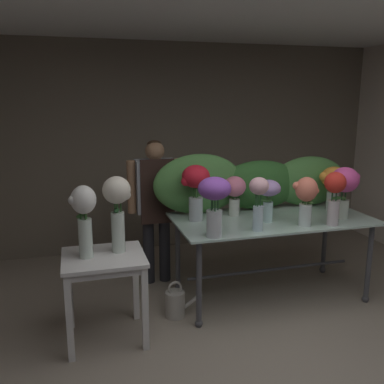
% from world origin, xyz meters
% --- Properties ---
extents(ground_plane, '(7.28, 7.28, 0.00)m').
position_xyz_m(ground_plane, '(0.00, 1.65, 0.00)').
color(ground_plane, gray).
extents(wall_back, '(5.44, 0.12, 2.66)m').
position_xyz_m(wall_back, '(0.00, 3.31, 1.33)').
color(wall_back, '#706656').
rests_on(wall_back, ground).
extents(ceiling_slab, '(5.56, 3.43, 0.12)m').
position_xyz_m(ceiling_slab, '(0.00, 1.65, 2.72)').
color(ceiling_slab, silver).
rests_on(ceiling_slab, wall_back).
extents(display_table_glass, '(1.92, 0.96, 0.83)m').
position_xyz_m(display_table_glass, '(0.45, 1.48, 0.70)').
color(display_table_glass, '#B0CFC2').
rests_on(display_table_glass, ground).
extents(side_table_white, '(0.65, 0.59, 0.73)m').
position_xyz_m(side_table_white, '(-1.20, 1.15, 0.62)').
color(side_table_white, white).
rests_on(side_table_white, ground).
extents(florist, '(0.59, 0.24, 1.54)m').
position_xyz_m(florist, '(-0.57, 2.14, 0.95)').
color(florist, '#232328').
rests_on(florist, ground).
extents(foliage_backdrop, '(2.14, 0.32, 0.61)m').
position_xyz_m(foliage_backdrop, '(0.46, 1.84, 1.10)').
color(foliage_backdrop, '#477F3D').
rests_on(foliage_backdrop, display_table_glass).
extents(vase_sunset_lilies, '(0.29, 0.27, 0.46)m').
position_xyz_m(vase_sunset_lilies, '(1.18, 1.57, 1.12)').
color(vase_sunset_lilies, silver).
rests_on(vase_sunset_lilies, display_table_glass).
extents(vase_crimson_snapdragons, '(0.28, 0.26, 0.54)m').
position_xyz_m(vase_crimson_snapdragons, '(-0.29, 1.60, 1.16)').
color(vase_crimson_snapdragons, silver).
rests_on(vase_crimson_snapdragons, display_table_glass).
extents(vase_lilac_tulips, '(0.23, 0.22, 0.40)m').
position_xyz_m(vase_lilac_tulips, '(0.35, 1.37, 1.09)').
color(vase_lilac_tulips, silver).
rests_on(vase_lilac_tulips, display_table_glass).
extents(vase_violet_hydrangea, '(0.29, 0.28, 0.51)m').
position_xyz_m(vase_violet_hydrangea, '(-0.28, 1.09, 1.15)').
color(vase_violet_hydrangea, silver).
rests_on(vase_violet_hydrangea, display_table_glass).
extents(vase_scarlet_peonies, '(0.19, 0.19, 0.50)m').
position_xyz_m(vase_scarlet_peonies, '(0.88, 1.11, 1.12)').
color(vase_scarlet_peonies, silver).
rests_on(vase_scarlet_peonies, display_table_glass).
extents(vase_coral_freesia, '(0.24, 0.20, 0.45)m').
position_xyz_m(vase_coral_freesia, '(0.62, 1.16, 1.09)').
color(vase_coral_freesia, silver).
rests_on(vase_coral_freesia, display_table_glass).
extents(vase_blush_ranunculus, '(0.17, 0.17, 0.48)m').
position_xyz_m(vase_blush_ranunculus, '(0.14, 1.14, 1.11)').
color(vase_blush_ranunculus, silver).
rests_on(vase_blush_ranunculus, display_table_glass).
extents(vase_fuchsia_stock, '(0.27, 0.26, 0.50)m').
position_xyz_m(vase_fuchsia_stock, '(1.10, 1.29, 1.16)').
color(vase_fuchsia_stock, silver).
rests_on(vase_fuchsia_stock, display_table_glass).
extents(vase_rosy_roses, '(0.22, 0.22, 0.40)m').
position_xyz_m(vase_rosy_roses, '(0.12, 1.66, 1.07)').
color(vase_rosy_roses, silver).
rests_on(vase_rosy_roses, display_table_glass).
extents(vase_white_roses_tall, '(0.21, 0.20, 0.58)m').
position_xyz_m(vase_white_roses_tall, '(-1.33, 1.15, 1.08)').
color(vase_white_roses_tall, silver).
rests_on(vase_white_roses_tall, side_table_white).
extents(vase_cream_lisianthus_tall, '(0.23, 0.22, 0.63)m').
position_xyz_m(vase_cream_lisianthus_tall, '(-1.06, 1.20, 1.13)').
color(vase_cream_lisianthus_tall, silver).
rests_on(vase_cream_lisianthus_tall, side_table_white).
extents(watering_can, '(0.35, 0.18, 0.34)m').
position_xyz_m(watering_can, '(-0.56, 1.34, 0.13)').
color(watering_can, '#B7B2A8').
rests_on(watering_can, ground).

